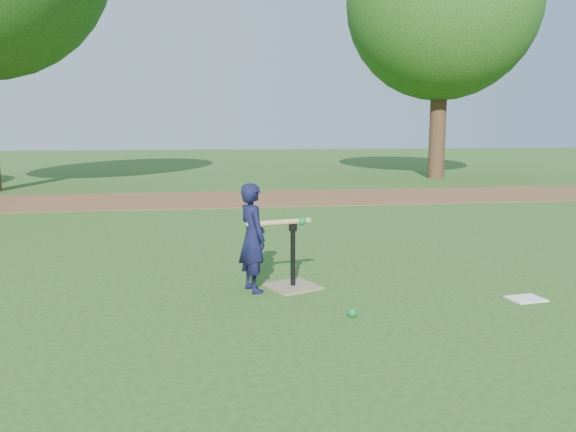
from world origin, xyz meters
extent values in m
plane|color=#285116|center=(0.00, 0.00, 0.00)|extent=(80.00, 80.00, 0.00)
cube|color=brown|center=(0.00, 7.50, 0.01)|extent=(24.00, 3.00, 0.01)
imported|color=black|center=(-0.40, 0.32, 0.51)|extent=(0.35, 0.43, 1.02)
sphere|color=#0B7E2D|center=(0.32, -0.56, 0.04)|extent=(0.08, 0.08, 0.08)
cube|color=white|center=(1.98, -0.33, 0.01)|extent=(0.33, 0.27, 0.01)
cube|color=#90795B|center=(-0.02, 0.37, 0.01)|extent=(0.56, 0.56, 0.02)
cylinder|color=black|center=(-0.02, 0.37, 0.30)|extent=(0.05, 0.05, 0.55)
cylinder|color=black|center=(-0.02, 0.37, 0.58)|extent=(0.08, 0.08, 0.06)
cylinder|color=tan|center=(-0.14, 0.35, 0.64)|extent=(0.60, 0.19, 0.05)
sphere|color=tan|center=(-0.44, 0.31, 0.64)|extent=(0.06, 0.06, 0.06)
sphere|color=#0B7E2D|center=(0.08, 0.39, 0.64)|extent=(0.08, 0.08, 0.08)
cylinder|color=#382316|center=(6.50, 12.00, 1.71)|extent=(0.50, 0.50, 3.42)
sphere|color=#285B19|center=(6.50, 12.00, 5.30)|extent=(5.80, 5.80, 5.80)
camera|label=1|loc=(-0.87, -4.78, 1.49)|focal=35.00mm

